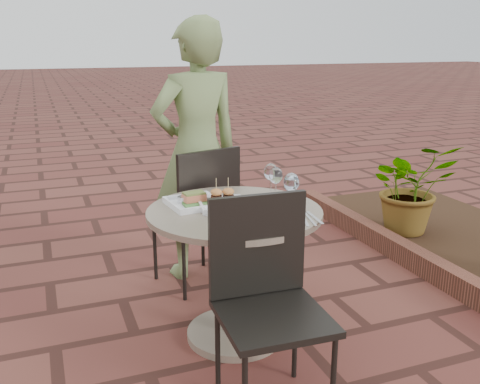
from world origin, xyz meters
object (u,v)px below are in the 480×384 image
object	(u,v)px
chair_near	(266,286)
plate_sliders	(222,202)
diner	(197,151)
plate_salmon	(194,202)
plate_tuna	(239,216)
cafe_table	(235,254)
chair_far	(201,207)

from	to	relation	value
chair_near	plate_sliders	xyz separation A→B (m)	(0.01, 0.59, 0.21)
diner	plate_sliders	world-z (taller)	diner
plate_salmon	plate_tuna	bearing A→B (deg)	-64.51
cafe_table	plate_sliders	distance (m)	0.29
chair_far	plate_salmon	bearing A→B (deg)	54.44
chair_near	plate_salmon	world-z (taller)	chair_near
diner	chair_far	bearing A→B (deg)	68.25
diner	plate_tuna	distance (m)	1.06
chair_far	plate_salmon	xyz separation A→B (m)	(-0.19, -0.51, 0.20)
chair_far	diner	distance (m)	0.39
diner	plate_tuna	world-z (taller)	diner
cafe_table	diner	bearing A→B (deg)	85.97
chair_far	diner	xyz separation A→B (m)	(0.05, 0.24, 0.31)
chair_far	plate_sliders	bearing A→B (deg)	68.76
chair_near	cafe_table	bearing A→B (deg)	86.77
cafe_table	plate_tuna	xyz separation A→B (m)	(-0.03, -0.15, 0.26)
cafe_table	diner	xyz separation A→B (m)	(0.06, 0.89, 0.37)
cafe_table	plate_sliders	size ratio (longest dim) A/B	3.30
chair_far	plate_sliders	xyz separation A→B (m)	(-0.06, -0.59, 0.21)
plate_sliders	plate_tuna	size ratio (longest dim) A/B	1.01
chair_near	diner	xyz separation A→B (m)	(0.12, 1.42, 0.31)
plate_tuna	plate_sliders	bearing A→B (deg)	93.14
diner	plate_sliders	bearing A→B (deg)	72.80
plate_tuna	chair_near	bearing A→B (deg)	-93.15
cafe_table	chair_near	world-z (taller)	chair_near
plate_sliders	plate_salmon	bearing A→B (deg)	148.15
plate_salmon	plate_tuna	world-z (taller)	plate_salmon
chair_near	plate_sliders	size ratio (longest dim) A/B	3.41
chair_near	plate_sliders	world-z (taller)	chair_near
cafe_table	chair_near	distance (m)	0.54
chair_far	plate_salmon	size ratio (longest dim) A/B	3.21
cafe_table	plate_sliders	bearing A→B (deg)	126.16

